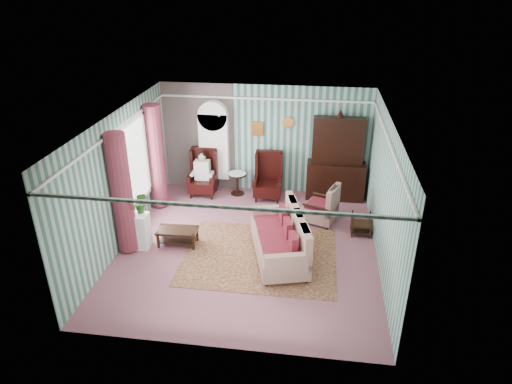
# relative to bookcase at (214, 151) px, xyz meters

# --- Properties ---
(floor) EXTENTS (6.00, 6.00, 0.00)m
(floor) POSITION_rel_bookcase_xyz_m (1.35, -2.84, -1.12)
(floor) COLOR #804A58
(floor) RESTS_ON ground
(room_shell) EXTENTS (5.53, 6.02, 2.91)m
(room_shell) POSITION_rel_bookcase_xyz_m (0.73, -2.66, 0.89)
(room_shell) COLOR #3C6E63
(room_shell) RESTS_ON ground
(bookcase) EXTENTS (0.80, 0.28, 2.24)m
(bookcase) POSITION_rel_bookcase_xyz_m (0.00, 0.00, 0.00)
(bookcase) COLOR white
(bookcase) RESTS_ON floor
(dresser_hutch) EXTENTS (1.50, 0.56, 2.36)m
(dresser_hutch) POSITION_rel_bookcase_xyz_m (3.25, -0.12, 0.06)
(dresser_hutch) COLOR black
(dresser_hutch) RESTS_ON floor
(wingback_left) EXTENTS (0.76, 0.80, 1.25)m
(wingback_left) POSITION_rel_bookcase_xyz_m (-0.25, -0.39, -0.50)
(wingback_left) COLOR black
(wingback_left) RESTS_ON floor
(wingback_right) EXTENTS (0.76, 0.80, 1.25)m
(wingback_right) POSITION_rel_bookcase_xyz_m (1.50, -0.39, -0.50)
(wingback_right) COLOR black
(wingback_right) RESTS_ON floor
(seated_woman) EXTENTS (0.44, 0.40, 1.18)m
(seated_woman) POSITION_rel_bookcase_xyz_m (-0.25, -0.39, -0.53)
(seated_woman) COLOR white
(seated_woman) RESTS_ON floor
(round_side_table) EXTENTS (0.50, 0.50, 0.60)m
(round_side_table) POSITION_rel_bookcase_xyz_m (0.65, -0.24, -0.82)
(round_side_table) COLOR black
(round_side_table) RESTS_ON floor
(nest_table) EXTENTS (0.45, 0.38, 0.54)m
(nest_table) POSITION_rel_bookcase_xyz_m (3.82, -1.94, -0.85)
(nest_table) COLOR black
(nest_table) RESTS_ON floor
(plant_stand) EXTENTS (0.55, 0.35, 0.80)m
(plant_stand) POSITION_rel_bookcase_xyz_m (-1.05, -3.14, -0.72)
(plant_stand) COLOR white
(plant_stand) RESTS_ON floor
(rug) EXTENTS (3.20, 2.60, 0.01)m
(rug) POSITION_rel_bookcase_xyz_m (1.65, -3.14, -1.11)
(rug) COLOR #55261C
(rug) RESTS_ON floor
(sofa) EXTENTS (1.41, 2.28, 1.08)m
(sofa) POSITION_rel_bookcase_xyz_m (2.04, -3.14, -0.58)
(sofa) COLOR #BAAF90
(sofa) RESTS_ON floor
(floral_armchair) EXTENTS (0.95, 0.99, 1.08)m
(floral_armchair) POSITION_rel_bookcase_xyz_m (2.88, -1.46, -0.58)
(floral_armchair) COLOR beige
(floral_armchair) RESTS_ON floor
(coffee_table) EXTENTS (0.90, 0.49, 0.38)m
(coffee_table) POSITION_rel_bookcase_xyz_m (-0.20, -2.94, -0.93)
(coffee_table) COLOR black
(coffee_table) RESTS_ON floor
(potted_plant_a) EXTENTS (0.44, 0.41, 0.40)m
(potted_plant_a) POSITION_rel_bookcase_xyz_m (-1.08, -3.27, -0.12)
(potted_plant_a) COLOR #28571B
(potted_plant_a) RESTS_ON plant_stand
(potted_plant_b) EXTENTS (0.27, 0.22, 0.48)m
(potted_plant_b) POSITION_rel_bookcase_xyz_m (-0.92, -3.03, -0.08)
(potted_plant_b) COLOR #1C5A1F
(potted_plant_b) RESTS_ON plant_stand
(potted_plant_c) EXTENTS (0.27, 0.27, 0.37)m
(potted_plant_c) POSITION_rel_bookcase_xyz_m (-1.15, -3.08, -0.13)
(potted_plant_c) COLOR #1E4917
(potted_plant_c) RESTS_ON plant_stand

